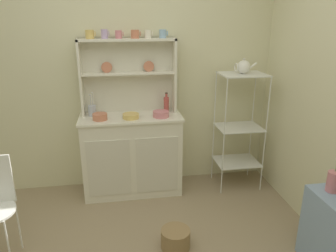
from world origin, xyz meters
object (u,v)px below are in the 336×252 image
hutch_shelf_unit (128,71)px  bowl_mixing_large (100,117)px  bakers_rack (240,121)px  cup_gold_0 (90,34)px  side_shelf_blue (335,236)px  hutch_cabinet (132,154)px  porcelain_teapot (243,67)px  floor_basket (176,239)px  utensil_jar (92,110)px  jam_bottle (166,104)px  flower_vase (333,180)px

hutch_shelf_unit → bowl_mixing_large: 0.56m
bakers_rack → cup_gold_0: bearing=173.8°
side_shelf_blue → cup_gold_0: bearing=138.6°
hutch_cabinet → side_shelf_blue: 2.01m
hutch_cabinet → cup_gold_0: (-0.35, 0.12, 1.23)m
side_shelf_blue → bowl_mixing_large: (-1.71, 1.36, 0.59)m
hutch_shelf_unit → bowl_mixing_large: size_ratio=6.78×
hutch_shelf_unit → porcelain_teapot: bearing=-10.2°
hutch_cabinet → bakers_rack: (1.17, -0.04, 0.32)m
floor_basket → bowl_mixing_large: size_ratio=1.70×
utensil_jar → jam_bottle: bearing=0.6°
utensil_jar → side_shelf_blue: bearing=-40.1°
side_shelf_blue → utensil_jar: bearing=139.9°
hutch_cabinet → utensil_jar: (-0.39, 0.08, 0.48)m
jam_bottle → bakers_rack: bearing=-9.5°
hutch_shelf_unit → utensil_jar: 0.55m
cup_gold_0 → utensil_jar: (-0.03, -0.04, -0.75)m
porcelain_teapot → utensil_jar: bearing=175.5°
hutch_cabinet → hutch_shelf_unit: 0.88m
utensil_jar → flower_vase: bearing=-37.8°
floor_basket → flower_vase: (1.11, -0.32, 0.62)m
hutch_cabinet → bowl_mixing_large: size_ratio=7.27×
cup_gold_0 → porcelain_teapot: bearing=-6.2°
floor_basket → porcelain_teapot: (0.88, 0.95, 1.26)m
side_shelf_blue → jam_bottle: bearing=123.8°
jam_bottle → floor_basket: bearing=-95.1°
hutch_shelf_unit → hutch_cabinet: bearing=-90.0°
hutch_cabinet → utensil_jar: bearing=168.5°
bowl_mixing_large → porcelain_teapot: (1.47, 0.03, 0.45)m
bowl_mixing_large → utensil_jar: 0.17m
floor_basket → utensil_jar: utensil_jar is taller
side_shelf_blue → floor_basket: side_shelf_blue is taller
bakers_rack → side_shelf_blue: size_ratio=2.09×
bowl_mixing_large → jam_bottle: size_ratio=0.68×
hutch_shelf_unit → bakers_rack: 1.30m
bakers_rack → jam_bottle: bearing=170.5°
cup_gold_0 → porcelain_teapot: cup_gold_0 is taller
bowl_mixing_large → hutch_shelf_unit: bearing=37.9°
cup_gold_0 → jam_bottle: bearing=-2.8°
side_shelf_blue → cup_gold_0: (-1.76, 1.55, 1.37)m
utensil_jar → cup_gold_0: bearing=53.7°
hutch_cabinet → floor_basket: bearing=-73.6°
hutch_shelf_unit → cup_gold_0: bearing=-173.2°
hutch_cabinet → jam_bottle: 0.64m
bakers_rack → floor_basket: bearing=-132.8°
floor_basket → cup_gold_0: cup_gold_0 is taller
hutch_shelf_unit → bakers_rack: size_ratio=0.77×
cup_gold_0 → utensil_jar: size_ratio=0.40×
floor_basket → jam_bottle: size_ratio=1.15×
porcelain_teapot → hutch_shelf_unit: bearing=169.8°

